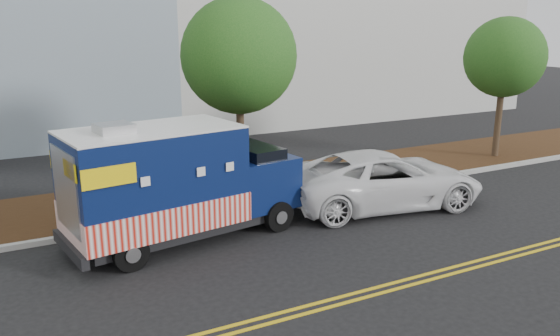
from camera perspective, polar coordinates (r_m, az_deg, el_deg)
ground at (r=15.16m, az=-3.56°, el=-6.39°), size 120.00×120.00×0.00m
curb at (r=16.35m, az=-5.56°, el=-4.55°), size 120.00×0.18×0.15m
mulch_strip at (r=18.23m, az=-8.02°, el=-2.58°), size 120.00×4.00×0.15m
centerline_near at (r=11.59m, az=5.62°, el=-13.45°), size 120.00×0.10×0.01m
centerline_far at (r=11.40m, az=6.31°, el=-13.96°), size 120.00×0.10×0.01m
tree_b at (r=18.18m, az=-4.31°, el=11.57°), size 3.79×3.79×6.37m
tree_d at (r=23.97m, az=22.43°, el=10.61°), size 3.18×3.18×5.79m
sign_post at (r=15.19m, az=-21.31°, el=-2.59°), size 0.06×0.06×2.40m
food_truck at (r=14.17m, az=-11.00°, el=-1.90°), size 6.44×3.22×3.25m
white_car at (r=17.07m, az=10.78°, el=-1.17°), size 6.54×3.82×1.71m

